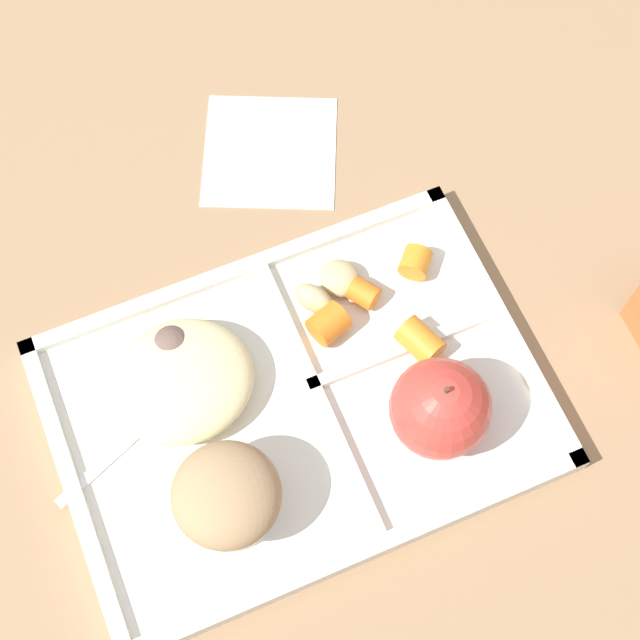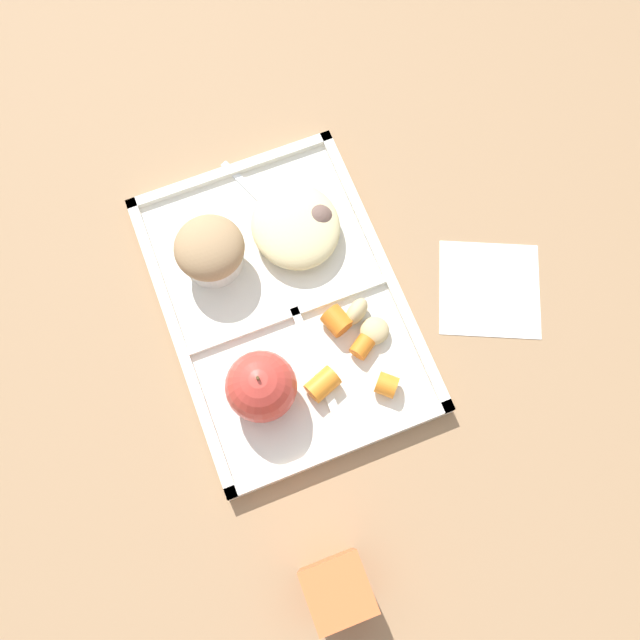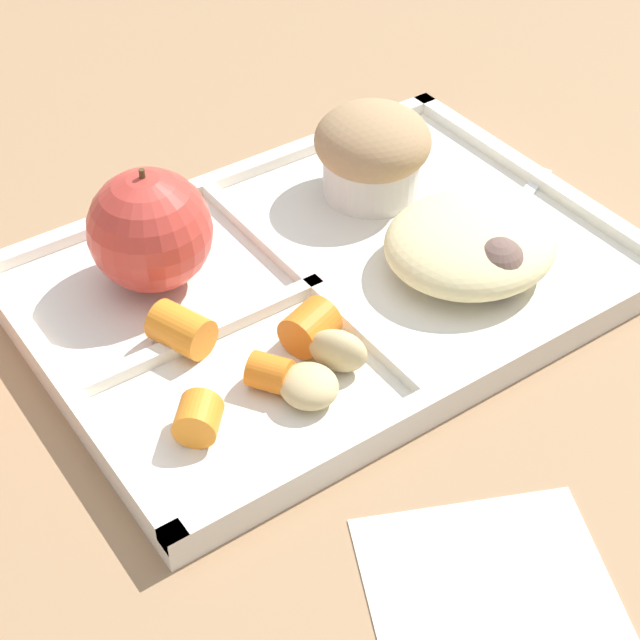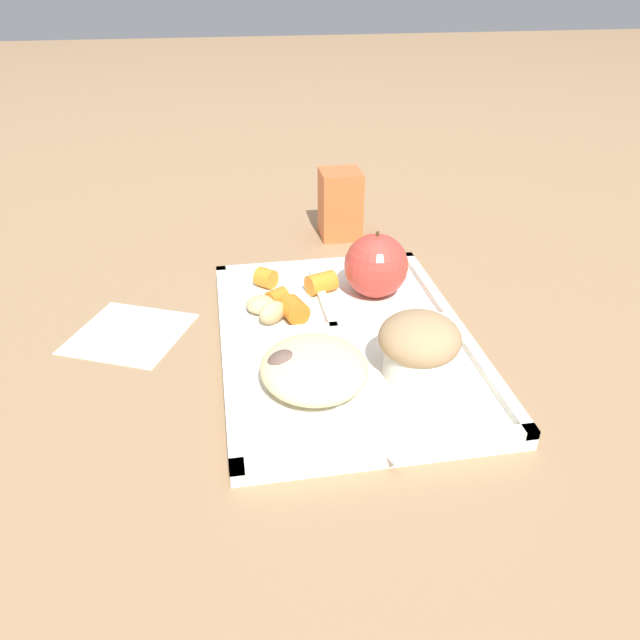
{
  "view_description": "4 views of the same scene",
  "coord_description": "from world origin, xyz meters",
  "views": [
    {
      "loc": [
        0.08,
        0.24,
        0.74
      ],
      "look_at": [
        -0.04,
        -0.04,
        0.05
      ],
      "focal_mm": 54.5,
      "sensor_mm": 36.0,
      "label": 1
    },
    {
      "loc": [
        -0.26,
        0.05,
        0.78
      ],
      "look_at": [
        -0.04,
        -0.03,
        0.04
      ],
      "focal_mm": 38.91,
      "sensor_mm": 36.0,
      "label": 2
    },
    {
      "loc": [
        -0.29,
        -0.41,
        0.42
      ],
      "look_at": [
        -0.04,
        -0.04,
        0.02
      ],
      "focal_mm": 56.56,
      "sensor_mm": 36.0,
      "label": 3
    },
    {
      "loc": [
        0.56,
        -0.12,
        0.38
      ],
      "look_at": [
        -0.03,
        -0.02,
        0.02
      ],
      "focal_mm": 34.92,
      "sensor_mm": 36.0,
      "label": 4
    }
  ],
  "objects": [
    {
      "name": "meatball_back",
      "position": [
        0.07,
        -0.07,
        0.03
      ],
      "size": [
        0.04,
        0.04,
        0.04
      ],
      "primitive_type": "sphere",
      "color": "brown",
      "rests_on": "lunch_tray"
    },
    {
      "name": "meatball_side",
      "position": [
        0.08,
        -0.06,
        0.03
      ],
      "size": [
        0.03,
        0.03,
        0.03
      ],
      "primitive_type": "sphere",
      "color": "brown",
      "rests_on": "lunch_tray"
    },
    {
      "name": "ground",
      "position": [
        0.0,
        0.0,
        0.0
      ],
      "size": [
        6.0,
        6.0,
        0.0
      ],
      "primitive_type": "plane",
      "color": "#997551"
    },
    {
      "name": "carrot_slice_back",
      "position": [
        -0.05,
        -0.05,
        0.03
      ],
      "size": [
        0.04,
        0.03,
        0.03
      ],
      "primitive_type": "cylinder",
      "rotation": [
        0.0,
        1.57,
        0.32
      ],
      "color": "orange",
      "rests_on": "lunch_tray"
    },
    {
      "name": "carrot_slice_tilted",
      "position": [
        -0.09,
        -0.06,
        0.02
      ],
      "size": [
        0.03,
        0.03,
        0.02
      ],
      "primitive_type": "cylinder",
      "rotation": [
        0.0,
        1.57,
        2.16
      ],
      "color": "orange",
      "rests_on": "lunch_tray"
    },
    {
      "name": "bran_muffin",
      "position": [
        0.08,
        0.06,
        0.05
      ],
      "size": [
        0.08,
        0.08,
        0.07
      ],
      "color": "silver",
      "rests_on": "lunch_tray"
    },
    {
      "name": "carrot_slice_edge",
      "position": [
        -0.14,
        -0.07,
        0.02
      ],
      "size": [
        0.03,
        0.03,
        0.02
      ],
      "primitive_type": "cylinder",
      "rotation": [
        0.0,
        1.57,
        0.83
      ],
      "color": "orange",
      "rests_on": "lunch_tray"
    },
    {
      "name": "carrot_slice_near_corner",
      "position": [
        -0.11,
        -0.01,
        0.03
      ],
      "size": [
        0.04,
        0.04,
        0.03
      ],
      "primitive_type": "cylinder",
      "rotation": [
        0.0,
        1.57,
        1.93
      ],
      "color": "orange",
      "rests_on": "lunch_tray"
    },
    {
      "name": "green_apple",
      "position": [
        -0.09,
        0.06,
        0.05
      ],
      "size": [
        0.08,
        0.08,
        0.08
      ],
      "color": "#C63D33",
      "rests_on": "lunch_tray"
    },
    {
      "name": "meatball_center",
      "position": [
        0.08,
        -0.02,
        0.03
      ],
      "size": [
        0.03,
        0.03,
        0.03
      ],
      "primitive_type": "sphere",
      "color": "brown",
      "rests_on": "lunch_tray"
    },
    {
      "name": "lunch_tray",
      "position": [
        -0.0,
        -0.0,
        0.01
      ],
      "size": [
        0.38,
        0.27,
        0.02
      ],
      "color": "silver",
      "rests_on": "ground"
    },
    {
      "name": "egg_noodle_pile",
      "position": [
        0.08,
        -0.05,
        0.03
      ],
      "size": [
        0.11,
        0.1,
        0.04
      ],
      "primitive_type": "ellipsoid",
      "color": "beige",
      "rests_on": "lunch_tray"
    },
    {
      "name": "plastic_fork",
      "position": [
        0.11,
        -0.03,
        0.01
      ],
      "size": [
        0.15,
        0.08,
        0.0
      ],
      "color": "white",
      "rests_on": "lunch_tray"
    },
    {
      "name": "potato_chunk_wedge",
      "position": [
        -0.07,
        -0.08,
        0.02
      ],
      "size": [
        0.04,
        0.04,
        0.02
      ],
      "primitive_type": "ellipsoid",
      "rotation": [
        0.0,
        0.0,
        3.36
      ],
      "color": "tan",
      "rests_on": "lunch_tray"
    },
    {
      "name": "paper_napkin",
      "position": [
        -0.07,
        -0.24,
        0.0
      ],
      "size": [
        0.16,
        0.16,
        0.0
      ],
      "primitive_type": "cube",
      "rotation": [
        0.0,
        0.0,
        -0.43
      ],
      "color": "white",
      "rests_on": "ground"
    },
    {
      "name": "meatball_front",
      "position": [
        0.05,
        -0.03,
        0.03
      ],
      "size": [
        0.03,
        0.03,
        0.03
      ],
      "primitive_type": "sphere",
      "color": "brown",
      "rests_on": "lunch_tray"
    },
    {
      "name": "potato_chunk_large",
      "position": [
        -0.05,
        -0.07,
        0.03
      ],
      "size": [
        0.04,
        0.04,
        0.03
      ],
      "primitive_type": "ellipsoid",
      "rotation": [
        0.0,
        0.0,
        2.19
      ],
      "color": "tan",
      "rests_on": "lunch_tray"
    }
  ]
}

